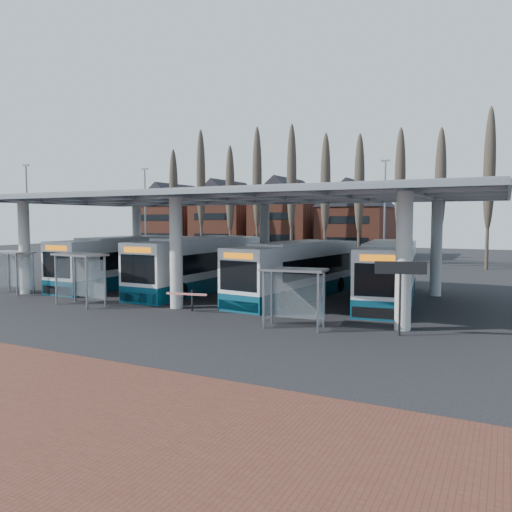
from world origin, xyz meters
The scene contains 16 objects.
ground centered at (0.00, 0.00, 0.00)m, with size 140.00×140.00×0.00m, color black.
station_canopy centered at (0.00, 8.00, 5.68)m, with size 32.00×16.00×6.34m.
poplar_row centered at (0.00, 33.00, 8.78)m, with size 45.10×1.10×14.50m.
townhouse_row centered at (-15.75, 44.00, 5.94)m, with size 36.80×10.30×12.25m.
lamp_post_a centered at (-18.00, 22.00, 5.34)m, with size 0.80×0.16×10.17m.
lamp_post_b centered at (6.00, 26.00, 5.34)m, with size 0.80×0.16×10.17m.
lamp_post_d centered at (-26.00, 14.00, 5.34)m, with size 0.80×0.16×10.17m.
bus_0 centered at (-9.09, 8.99, 1.68)m, with size 2.85×12.86×3.57m.
bus_1 centered at (-2.66, 9.08, 1.71)m, with size 2.82×13.07×3.63m.
bus_2 centered at (4.46, 8.96, 1.63)m, with size 4.13×12.67×3.46m.
bus_3 centered at (9.79, 10.24, 1.65)m, with size 4.37×12.88×3.51m.
shelter_0 centered at (-12.70, 2.26, 2.00)m, with size 3.04×1.63×2.76m.
shelter_1 centered at (-5.34, 0.97, 2.12)m, with size 3.30×1.94×2.91m.
shelter_2 centered at (7.58, 0.89, 1.92)m, with size 2.99×1.74×2.64m.
info_sign_0 centered at (12.10, 1.28, 2.59)m, with size 2.02×0.68×3.08m.
barrier centered at (1.27, 1.73, 0.87)m, with size 2.22×0.80×1.12m.
Camera 1 is at (15.96, -19.55, 4.78)m, focal length 35.00 mm.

